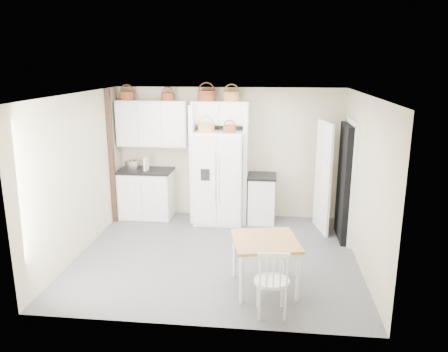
# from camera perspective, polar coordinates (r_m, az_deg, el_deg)

# --- Properties ---
(floor) EXTENTS (4.50, 4.50, 0.00)m
(floor) POSITION_cam_1_polar(r_m,az_deg,el_deg) (7.28, -0.97, -10.29)
(floor) COLOR #48484D
(floor) RESTS_ON ground
(ceiling) EXTENTS (4.50, 4.50, 0.00)m
(ceiling) POSITION_cam_1_polar(r_m,az_deg,el_deg) (6.62, -1.06, 10.59)
(ceiling) COLOR white
(ceiling) RESTS_ON wall_back
(wall_back) EXTENTS (4.50, 0.00, 4.50)m
(wall_back) POSITION_cam_1_polar(r_m,az_deg,el_deg) (8.77, 0.65, 3.01)
(wall_back) COLOR #BAB18E
(wall_back) RESTS_ON floor
(wall_left) EXTENTS (0.00, 4.00, 4.00)m
(wall_left) POSITION_cam_1_polar(r_m,az_deg,el_deg) (7.45, -18.43, 0.16)
(wall_left) COLOR #BAB18E
(wall_left) RESTS_ON floor
(wall_right) EXTENTS (0.00, 4.00, 4.00)m
(wall_right) POSITION_cam_1_polar(r_m,az_deg,el_deg) (6.93, 17.79, -0.86)
(wall_right) COLOR #BAB18E
(wall_right) RESTS_ON floor
(refrigerator) EXTENTS (0.93, 0.75, 1.80)m
(refrigerator) POSITION_cam_1_polar(r_m,az_deg,el_deg) (8.50, -0.63, -0.15)
(refrigerator) COLOR white
(refrigerator) RESTS_ON floor
(base_cab_left) EXTENTS (1.02, 0.65, 0.95)m
(base_cab_left) POSITION_cam_1_polar(r_m,az_deg,el_deg) (9.00, -10.06, -2.35)
(base_cab_left) COLOR silver
(base_cab_left) RESTS_ON floor
(base_cab_right) EXTENTS (0.51, 0.61, 0.90)m
(base_cab_right) POSITION_cam_1_polar(r_m,az_deg,el_deg) (8.65, 4.92, -3.02)
(base_cab_right) COLOR silver
(base_cab_right) RESTS_ON floor
(dining_table) EXTENTS (1.03, 1.03, 0.72)m
(dining_table) POSITION_cam_1_polar(r_m,az_deg,el_deg) (6.19, 5.34, -11.36)
(dining_table) COLOR brown
(dining_table) RESTS_ON floor
(windsor_chair) EXTENTS (0.48, 0.44, 0.90)m
(windsor_chair) POSITION_cam_1_polar(r_m,az_deg,el_deg) (5.57, 6.24, -13.47)
(windsor_chair) COLOR silver
(windsor_chair) RESTS_ON floor
(counter_left) EXTENTS (1.07, 0.69, 0.04)m
(counter_left) POSITION_cam_1_polar(r_m,az_deg,el_deg) (8.87, -10.20, 0.72)
(counter_left) COLOR black
(counter_left) RESTS_ON base_cab_left
(counter_right) EXTENTS (0.55, 0.66, 0.04)m
(counter_right) POSITION_cam_1_polar(r_m,az_deg,el_deg) (8.52, 4.99, -0.00)
(counter_right) COLOR black
(counter_right) RESTS_ON base_cab_right
(toaster) EXTENTS (0.27, 0.17, 0.17)m
(toaster) POSITION_cam_1_polar(r_m,az_deg,el_deg) (8.91, -11.88, 1.42)
(toaster) COLOR silver
(toaster) RESTS_ON counter_left
(cookbook_red) EXTENTS (0.06, 0.15, 0.21)m
(cookbook_red) POSITION_cam_1_polar(r_m,az_deg,el_deg) (8.76, -10.23, 1.41)
(cookbook_red) COLOR #B32C2A
(cookbook_red) RESTS_ON counter_left
(cookbook_cream) EXTENTS (0.06, 0.17, 0.25)m
(cookbook_cream) POSITION_cam_1_polar(r_m,az_deg,el_deg) (8.75, -10.14, 1.53)
(cookbook_cream) COLOR white
(cookbook_cream) RESTS_ON counter_left
(basket_upper_a) EXTENTS (0.30, 0.30, 0.17)m
(basket_upper_a) POSITION_cam_1_polar(r_m,az_deg,el_deg) (8.86, -12.52, 10.20)
(basket_upper_a) COLOR maroon
(basket_upper_a) RESTS_ON upper_cabinet
(basket_upper_c) EXTENTS (0.25, 0.25, 0.15)m
(basket_upper_c) POSITION_cam_1_polar(r_m,az_deg,el_deg) (8.64, -7.33, 10.24)
(basket_upper_c) COLOR maroon
(basket_upper_c) RESTS_ON upper_cabinet
(basket_bridge_a) EXTENTS (0.35, 0.35, 0.20)m
(basket_bridge_a) POSITION_cam_1_polar(r_m,az_deg,el_deg) (8.49, -2.29, 10.44)
(basket_bridge_a) COLOR maroon
(basket_bridge_a) RESTS_ON bridge_cabinet
(basket_bridge_b) EXTENTS (0.32, 0.32, 0.18)m
(basket_bridge_b) POSITION_cam_1_polar(r_m,az_deg,el_deg) (8.44, 0.99, 10.37)
(basket_bridge_b) COLOR #A36331
(basket_bridge_b) RESTS_ON bridge_cabinet
(basket_fridge_a) EXTENTS (0.31, 0.31, 0.17)m
(basket_fridge_a) POSITION_cam_1_polar(r_m,az_deg,el_deg) (8.23, -2.36, 6.34)
(basket_fridge_a) COLOR #A36331
(basket_fridge_a) RESTS_ON refrigerator
(basket_fridge_b) EXTENTS (0.24, 0.24, 0.13)m
(basket_fridge_b) POSITION_cam_1_polar(r_m,az_deg,el_deg) (8.18, 0.70, 6.16)
(basket_fridge_b) COLOR maroon
(basket_fridge_b) RESTS_ON refrigerator
(upper_cabinet) EXTENTS (1.40, 0.34, 0.90)m
(upper_cabinet) POSITION_cam_1_polar(r_m,az_deg,el_deg) (8.78, -9.32, 6.80)
(upper_cabinet) COLOR silver
(upper_cabinet) RESTS_ON wall_back
(bridge_cabinet) EXTENTS (1.12, 0.34, 0.45)m
(bridge_cabinet) POSITION_cam_1_polar(r_m,az_deg,el_deg) (8.49, -0.47, 8.26)
(bridge_cabinet) COLOR silver
(bridge_cabinet) RESTS_ON wall_back
(fridge_panel_left) EXTENTS (0.08, 0.60, 2.30)m
(fridge_panel_left) POSITION_cam_1_polar(r_m,az_deg,el_deg) (8.60, -3.94, 1.72)
(fridge_panel_left) COLOR silver
(fridge_panel_left) RESTS_ON floor
(fridge_panel_right) EXTENTS (0.08, 0.60, 2.30)m
(fridge_panel_right) POSITION_cam_1_polar(r_m,az_deg,el_deg) (8.48, 2.86, 1.55)
(fridge_panel_right) COLOR silver
(fridge_panel_right) RESTS_ON floor
(trim_post) EXTENTS (0.09, 0.09, 2.60)m
(trim_post) POSITION_cam_1_polar(r_m,az_deg,el_deg) (8.65, -14.47, 2.37)
(trim_post) COLOR black
(trim_post) RESTS_ON floor
(doorway_void) EXTENTS (0.18, 0.85, 2.05)m
(doorway_void) POSITION_cam_1_polar(r_m,az_deg,el_deg) (7.93, 15.63, -0.84)
(doorway_void) COLOR black
(doorway_void) RESTS_ON floor
(door_slab) EXTENTS (0.21, 0.79, 2.05)m
(door_slab) POSITION_cam_1_polar(r_m,az_deg,el_deg) (8.20, 12.79, -0.16)
(door_slab) COLOR white
(door_slab) RESTS_ON floor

